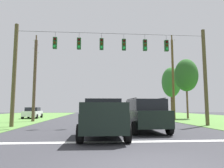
{
  "coord_description": "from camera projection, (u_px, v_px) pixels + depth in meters",
  "views": [
    {
      "loc": [
        -1.36,
        -5.41,
        1.49
      ],
      "look_at": [
        -0.09,
        10.46,
        3.3
      ],
      "focal_mm": 33.39,
      "sensor_mm": 36.0,
      "label": 1
    }
  ],
  "objects": [
    {
      "name": "ground_plane",
      "position": [
        148.0,
        166.0,
        5.3
      ],
      "size": [
        120.0,
        120.0,
        0.0
      ],
      "primitive_type": "plane",
      "color": "#333338"
    },
    {
      "name": "stop_bar_stripe",
      "position": [
        126.0,
        142.0,
        9.09
      ],
      "size": [
        13.04,
        0.45,
        0.01
      ],
      "primitive_type": "cube",
      "color": "white",
      "rests_on": "ground"
    },
    {
      "name": "lane_dash_0",
      "position": [
        114.0,
        128.0,
        15.04
      ],
      "size": [
        2.5,
        0.15,
        0.01
      ],
      "primitive_type": "cube",
      "rotation": [
        0.0,
        0.0,
        1.57
      ],
      "color": "white",
      "rests_on": "ground"
    },
    {
      "name": "lane_dash_1",
      "position": [
        108.0,
        121.0,
        22.34
      ],
      "size": [
        2.5,
        0.15,
        0.01
      ],
      "primitive_type": "cube",
      "rotation": [
        0.0,
        0.0,
        1.57
      ],
      "color": "white",
      "rests_on": "ground"
    },
    {
      "name": "lane_dash_2",
      "position": [
        104.0,
        118.0,
        30.84
      ],
      "size": [
        2.5,
        0.15,
        0.01
      ],
      "primitive_type": "cube",
      "rotation": [
        0.0,
        0.0,
        1.57
      ],
      "color": "white",
      "rests_on": "ground"
    },
    {
      "name": "overhead_signal_span",
      "position": [
        113.0,
        68.0,
        17.06
      ],
      "size": [
        15.95,
        0.31,
        8.2
      ],
      "color": "brown",
      "rests_on": "ground"
    },
    {
      "name": "pickup_truck",
      "position": [
        103.0,
        118.0,
        10.77
      ],
      "size": [
        2.37,
        5.44,
        1.95
      ],
      "color": "black",
      "rests_on": "ground"
    },
    {
      "name": "suv_black",
      "position": [
        144.0,
        114.0,
        13.01
      ],
      "size": [
        2.34,
        4.86,
        2.05
      ],
      "color": "black",
      "rests_on": "ground"
    },
    {
      "name": "distant_car_crossing_white",
      "position": [
        33.0,
        113.0,
        28.67
      ],
      "size": [
        2.15,
        4.36,
        1.52
      ],
      "color": "silver",
      "rests_on": "ground"
    },
    {
      "name": "utility_pole_mid_right",
      "position": [
        173.0,
        78.0,
        25.65
      ],
      "size": [
        0.27,
        1.71,
        10.59
      ],
      "color": "brown",
      "rests_on": "ground"
    },
    {
      "name": "utility_pole_near_left",
      "position": [
        35.0,
        78.0,
        22.63
      ],
      "size": [
        0.33,
        1.96,
        9.51
      ],
      "color": "brown",
      "rests_on": "ground"
    },
    {
      "name": "tree_roadside_far_right",
      "position": [
        171.0,
        82.0,
        34.25
      ],
      "size": [
        3.08,
        3.08,
        8.11
      ],
      "color": "brown",
      "rests_on": "ground"
    },
    {
      "name": "tree_roadside_left",
      "position": [
        186.0,
        75.0,
        28.57
      ],
      "size": [
        3.15,
        3.15,
        8.15
      ],
      "color": "brown",
      "rests_on": "ground"
    }
  ]
}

